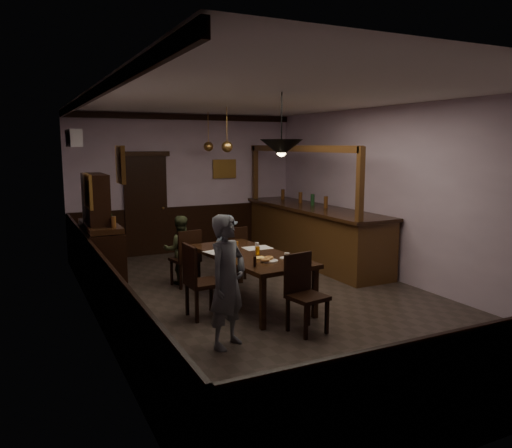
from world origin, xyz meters
TOP-DOWN VIEW (x-y plane):
  - room at (0.00, 0.00)m, footprint 5.01×8.01m
  - dining_table at (-0.32, 0.05)m, footprint 1.21×2.29m
  - chair_far_left at (-0.89, 1.27)m, footprint 0.48×0.48m
  - chair_far_right at (-0.01, 1.36)m, footprint 0.42×0.42m
  - chair_near at (-0.20, -1.27)m, footprint 0.49×0.49m
  - chair_side at (-1.23, -0.24)m, footprint 0.46×0.46m
  - person_standing at (-1.24, -1.30)m, footprint 0.68×0.61m
  - person_seated_left at (-0.92, 1.55)m, footprint 0.62×0.52m
  - person_seated_right at (-0.03, 1.63)m, footprint 0.78×0.53m
  - newspaper_left at (-0.68, 0.37)m, footprint 0.48×0.39m
  - newspaper_right at (-0.05, 0.35)m, footprint 0.42×0.30m
  - napkin at (-0.30, -0.24)m, footprint 0.16×0.16m
  - saucer at (-0.01, -0.45)m, footprint 0.15×0.15m
  - coffee_cup at (0.00, -0.49)m, footprint 0.09×0.09m
  - pastry_plate at (-0.28, -0.51)m, footprint 0.22×0.22m
  - pastry_ring_a at (-0.36, -0.54)m, footprint 0.13×0.13m
  - pastry_ring_b at (-0.27, -0.45)m, footprint 0.13×0.13m
  - soda_can at (-0.25, -0.07)m, footprint 0.07×0.07m
  - beer_glass at (-0.54, 0.05)m, footprint 0.06×0.06m
  - water_glass at (-0.19, 0.08)m, footprint 0.06×0.06m
  - pepper_mill at (-0.61, -0.71)m, footprint 0.04×0.04m
  - sideboard at (-2.21, 1.59)m, footprint 0.51×1.43m
  - bar_counter at (1.99, 1.97)m, footprint 0.96×4.14m
  - door_back at (-0.90, 3.95)m, footprint 0.90×0.06m
  - ac_unit at (-2.38, 2.90)m, footprint 0.20×0.85m
  - picture_left_small at (-2.46, -1.60)m, footprint 0.04×0.28m
  - picture_left_large at (-2.46, 0.80)m, footprint 0.04×0.62m
  - picture_back at (0.90, 3.96)m, footprint 0.55×0.04m
  - pendant_iron at (-0.24, -0.75)m, footprint 0.56×0.56m
  - pendant_brass_mid at (0.10, 1.89)m, footprint 0.20×0.20m
  - pendant_brass_far at (0.30, 3.36)m, footprint 0.20×0.20m

SIDE VIEW (x-z plane):
  - chair_far_right at x=-0.01m, z-range 0.04..0.98m
  - chair_far_left at x=-0.89m, z-range 0.05..1.01m
  - chair_near at x=-0.20m, z-range 0.05..1.03m
  - person_seated_right at x=-0.03m, z-range 0.00..1.10m
  - chair_side at x=-1.23m, z-range 0.05..1.07m
  - person_seated_left at x=-0.92m, z-range 0.00..1.16m
  - bar_counter at x=1.99m, z-range -0.57..1.75m
  - dining_table at x=-0.32m, z-range 0.31..1.06m
  - napkin at x=-0.30m, z-range 0.75..0.75m
  - newspaper_left at x=-0.68m, z-range 0.75..0.76m
  - newspaper_right at x=-0.05m, z-range 0.75..0.76m
  - saucer at x=-0.01m, z-range 0.75..0.76m
  - pastry_plate at x=-0.28m, z-range 0.75..0.76m
  - sideboard at x=-2.21m, z-range -0.19..1.70m
  - person_standing at x=-1.24m, z-range 0.00..1.56m
  - pastry_ring_a at x=-0.36m, z-range 0.77..0.81m
  - pastry_ring_b at x=-0.27m, z-range 0.77..0.81m
  - coffee_cup at x=0.00m, z-range 0.76..0.84m
  - soda_can at x=-0.25m, z-range 0.75..0.87m
  - pepper_mill at x=-0.61m, z-range 0.75..0.89m
  - water_glass at x=-0.19m, z-range 0.75..0.90m
  - beer_glass at x=-0.54m, z-range 0.75..0.95m
  - door_back at x=-0.90m, z-range 0.00..2.10m
  - room at x=0.00m, z-range -0.01..3.01m
  - picture_left_large at x=-2.46m, z-range 1.46..1.94m
  - picture_back at x=0.90m, z-range 1.59..2.01m
  - picture_left_small at x=-2.46m, z-range 1.97..2.33m
  - pendant_iron at x=-0.24m, z-range 1.89..2.70m
  - pendant_brass_mid at x=0.10m, z-range 1.89..2.70m
  - pendant_brass_far at x=0.30m, z-range 1.89..2.70m
  - ac_unit at x=-2.38m, z-range 2.30..2.60m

